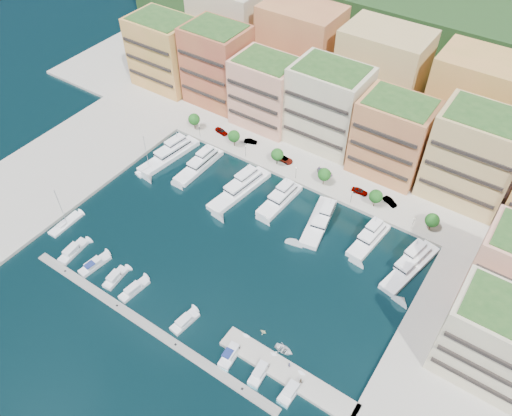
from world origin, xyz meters
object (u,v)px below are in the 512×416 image
object	(u,v)px
tree_4	(376,196)
cruiser_7	(232,352)
cruiser_3	(134,290)
car_4	(360,191)
yacht_2	(241,187)
person_1	(301,381)
tree_3	(324,174)
lamppost_4	(414,222)
lamppost_0	(199,129)
cruiser_5	(185,322)
yacht_1	(200,164)
lamppost_2	(296,171)
cruiser_8	(261,371)
tree_5	(432,220)
sailboat_0	(65,224)
cruiser_0	(73,251)
lamppost_3	(352,195)
car_3	(325,172)
cruiser_2	(115,278)
car_1	(251,141)
yacht_0	(171,153)
cruiser_9	(291,390)
yacht_6	(411,264)
car_5	(390,201)
car_2	(285,159)
tree_2	(277,155)
tender_2	(284,350)
tender_1	(263,332)
sailboat_2	(149,170)
person_0	(289,365)
cruiser_1	(95,265)
tree_1	(234,136)
yacht_3	(281,198)
yacht_4	(320,220)
tree_0	(194,119)

from	to	relation	value
tree_4	cruiser_7	xyz separation A→B (m)	(-6.49, -58.11, -4.17)
cruiser_3	car_4	xyz separation A→B (m)	(30.12, 60.61, 1.23)
yacht_2	person_1	size ratio (longest dim) A/B	14.05
tree_3	lamppost_4	distance (m)	28.11
lamppost_0	cruiser_5	distance (m)	68.76
tree_3	yacht_1	distance (m)	37.80
lamppost_2	cruiser_8	xyz separation A→B (m)	(25.06, -55.78, -3.28)
tree_5	sailboat_0	world-z (taller)	sailboat_0
tree_5	cruiser_0	distance (m)	93.51
lamppost_3	car_3	world-z (taller)	lamppost_3
cruiser_2	cruiser_5	world-z (taller)	same
cruiser_8	car_1	bearing A→B (deg)	126.28
yacht_0	car_3	world-z (taller)	yacht_0
cruiser_9	cruiser_5	bearing A→B (deg)	-180.00
yacht_1	cruiser_2	world-z (taller)	yacht_1
yacht_6	car_3	xyz separation A→B (m)	(-34.40, 18.08, 0.47)
tree_3	tree_5	xyz separation A→B (m)	(32.00, 0.00, 0.00)
tree_4	car_5	distance (m)	5.63
yacht_1	car_2	size ratio (longest dim) A/B	3.61
tree_2	tender_2	size ratio (longest dim) A/B	1.33
tender_1	car_1	distance (m)	67.69
yacht_6	sailboat_2	bearing A→B (deg)	-173.19
cruiser_9	sailboat_2	world-z (taller)	sailboat_2
lamppost_0	person_0	xyz separation A→B (m)	(65.55, -51.87, -2.06)
lamppost_2	cruiser_1	distance (m)	61.35
tree_1	lamppost_2	xyz separation A→B (m)	(24.00, -2.30, -0.92)
yacht_3	person_0	xyz separation A→B (m)	(28.60, -42.22, 0.56)
sailboat_0	person_0	bearing A→B (deg)	-1.11
tree_1	sailboat_2	size ratio (longest dim) A/B	0.43
yacht_3	cruiser_2	world-z (taller)	yacht_3
cruiser_7	car_5	bearing A→B (deg)	80.99
lamppost_2	yacht_0	bearing A→B (deg)	-162.30
car_1	car_4	world-z (taller)	car_4
tree_1	car_4	xyz separation A→B (m)	(42.39, 2.52, -2.96)
cruiser_3	sailboat_0	xyz separation A→B (m)	(-30.64, 5.31, -0.24)
cruiser_0	person_0	size ratio (longest dim) A/B	5.75
sailboat_0	tender_1	xyz separation A→B (m)	(62.61, 2.76, 0.09)
person_0	tree_1	bearing A→B (deg)	-8.04
cruiser_3	sailboat_0	size ratio (longest dim) A/B	0.62
car_4	yacht_4	bearing A→B (deg)	159.73
tree_5	sailboat_0	distance (m)	97.93
tree_1	tender_2	bearing A→B (deg)	-45.43
lamppost_0	lamppost_2	size ratio (longest dim) A/B	1.00
lamppost_2	lamppost_3	xyz separation A→B (m)	(18.00, 0.00, 0.00)
tree_3	cruiser_5	world-z (taller)	tree_3
lamppost_4	person_0	xyz separation A→B (m)	(-6.45, -51.87, -2.06)
tree_3	yacht_6	size ratio (longest dim) A/B	0.27
tree_2	cruiser_8	distance (m)	66.96
lamppost_0	tree_2	bearing A→B (deg)	4.70
tree_0	cruiser_3	xyz separation A→B (m)	(28.27, -58.09, -4.20)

